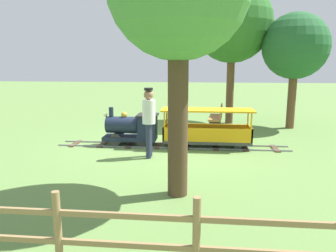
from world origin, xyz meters
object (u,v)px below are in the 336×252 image
object	(u,v)px
locomotive	(133,128)
passenger_car	(207,132)
conductor_person	(149,117)
oak_tree_distant	(232,23)
park_bench	(217,118)
oak_tree_far	(295,47)

from	to	relation	value
locomotive	passenger_car	world-z (taller)	locomotive
passenger_car	conductor_person	world-z (taller)	conductor_person
conductor_person	oak_tree_distant	size ratio (longest dim) A/B	0.33
park_bench	oak_tree_distant	world-z (taller)	oak_tree_distant
passenger_car	park_bench	xyz separation A→B (m)	(2.28, -0.37, -0.01)
park_bench	oak_tree_distant	bearing A→B (deg)	-20.66
locomotive	oak_tree_distant	bearing A→B (deg)	-37.85
conductor_person	oak_tree_distant	xyz separation A→B (m)	(4.67, -2.23, 2.58)
locomotive	park_bench	xyz separation A→B (m)	(2.28, -2.31, -0.07)
oak_tree_distant	passenger_car	bearing A→B (deg)	166.42
locomotive	oak_tree_far	world-z (taller)	oak_tree_far
passenger_car	park_bench	bearing A→B (deg)	-9.18
conductor_person	oak_tree_distant	bearing A→B (deg)	-25.49
park_bench	oak_tree_far	size ratio (longest dim) A/B	0.35
passenger_car	park_bench	world-z (taller)	passenger_car
oak_tree_far	oak_tree_distant	world-z (taller)	oak_tree_distant
park_bench	oak_tree_far	xyz separation A→B (m)	(0.62, -2.49, 2.28)
passenger_car	oak_tree_far	xyz separation A→B (m)	(2.90, -2.86, 2.27)
oak_tree_far	oak_tree_distant	size ratio (longest dim) A/B	0.77
park_bench	oak_tree_far	distance (m)	3.43
park_bench	conductor_person	bearing A→B (deg)	152.65
locomotive	oak_tree_distant	xyz separation A→B (m)	(3.63, -2.82, 3.05)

